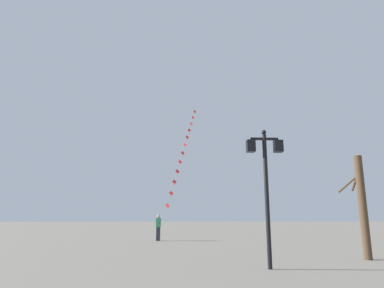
# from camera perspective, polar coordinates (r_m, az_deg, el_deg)

# --- Properties ---
(ground_plane) EXTENTS (160.00, 160.00, 0.00)m
(ground_plane) POSITION_cam_1_polar(r_m,az_deg,el_deg) (22.56, -3.04, -16.28)
(ground_plane) COLOR gray
(twin_lantern_lamp_post) EXTENTS (1.21, 0.28, 4.46)m
(twin_lantern_lamp_post) POSITION_cam_1_polar(r_m,az_deg,el_deg) (11.32, 12.43, -4.37)
(twin_lantern_lamp_post) COLOR black
(twin_lantern_lamp_post) RESTS_ON ground_plane
(kite_train) EXTENTS (3.47, 13.75, 13.97)m
(kite_train) POSITION_cam_1_polar(r_m,az_deg,el_deg) (32.08, -1.65, -1.79)
(kite_train) COLOR brown
(kite_train) RESTS_ON ground_plane
(kite_flyer) EXTENTS (0.31, 0.63, 1.71)m
(kite_flyer) POSITION_cam_1_polar(r_m,az_deg,el_deg) (23.37, -5.76, -13.87)
(kite_flyer) COLOR #1E1E2D
(kite_flyer) RESTS_ON ground_plane
(bare_tree) EXTENTS (0.97, 0.96, 3.99)m
(bare_tree) POSITION_cam_1_polar(r_m,az_deg,el_deg) (14.84, 27.02, -9.19)
(bare_tree) COLOR #4C3826
(bare_tree) RESTS_ON ground_plane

